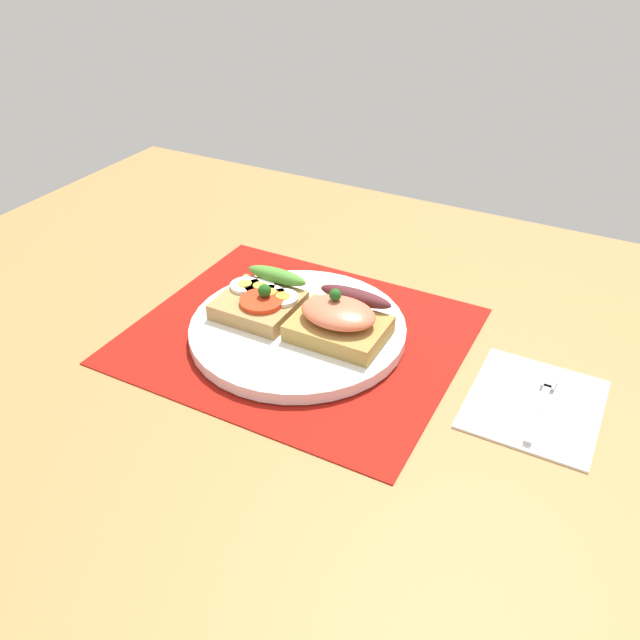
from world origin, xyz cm
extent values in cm
cube|color=#A37340|center=(0.00, 0.00, -1.60)|extent=(120.00, 90.00, 3.20)
cube|color=maroon|center=(0.00, 0.00, 0.15)|extent=(38.27, 32.90, 0.30)
cylinder|color=white|center=(0.00, 0.00, 1.03)|extent=(25.81, 25.81, 1.45)
cube|color=#AE834D|center=(-5.43, -0.29, 2.74)|extent=(9.34, 8.64, 1.98)
cylinder|color=red|center=(-4.48, -0.73, 4.03)|extent=(5.26, 5.26, 0.60)
ellipsoid|color=#4D8D30|center=(-5.43, 4.43, 4.63)|extent=(8.22, 2.20, 1.80)
sphere|color=#1E5919|center=(-4.45, -0.29, 5.13)|extent=(1.60, 1.60, 1.60)
cylinder|color=white|center=(-8.23, 1.42, 3.98)|extent=(3.71, 3.71, 0.50)
cylinder|color=yellow|center=(-8.23, 1.42, 4.31)|extent=(1.67, 1.67, 0.16)
cylinder|color=white|center=(-6.36, 1.86, 3.98)|extent=(3.71, 3.71, 0.50)
cylinder|color=yellow|center=(-6.36, 1.86, 4.31)|extent=(1.67, 1.67, 0.16)
cylinder|color=white|center=(-4.49, 1.14, 3.98)|extent=(3.71, 3.71, 0.50)
cylinder|color=yellow|center=(-4.49, 1.14, 4.31)|extent=(1.67, 1.67, 0.16)
cylinder|color=white|center=(-2.63, 1.15, 3.98)|extent=(3.71, 3.71, 0.50)
cylinder|color=yellow|center=(-2.63, 1.15, 4.31)|extent=(1.67, 1.67, 0.16)
cube|color=#AB8642|center=(5.43, 0.00, 2.80)|extent=(10.77, 7.95, 2.10)
ellipsoid|color=#E36D4C|center=(5.34, -0.46, 4.99)|extent=(8.83, 6.36, 2.29)
ellipsoid|color=#532024|center=(5.43, 4.37, 4.75)|extent=(9.16, 2.20, 1.80)
sphere|color=#1E5919|center=(4.63, 0.60, 6.84)|extent=(1.40, 1.40, 1.40)
cube|color=white|center=(27.98, 0.66, 0.30)|extent=(13.15, 14.68, 0.60)
cube|color=#B7B7BC|center=(28.66, -1.25, 0.76)|extent=(0.80, 9.59, 0.32)
cube|color=#B7B7BC|center=(28.66, 3.74, 0.76)|extent=(1.50, 1.20, 0.32)
cube|color=#B7B7BC|center=(28.01, 5.74, 0.76)|extent=(0.32, 2.80, 0.32)
cube|color=#B7B7BC|center=(28.66, 5.74, 0.76)|extent=(0.32, 2.80, 0.32)
cube|color=#B7B7BC|center=(29.31, 5.74, 0.76)|extent=(0.32, 2.80, 0.32)
camera|label=1|loc=(32.01, -54.96, 45.28)|focal=36.37mm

